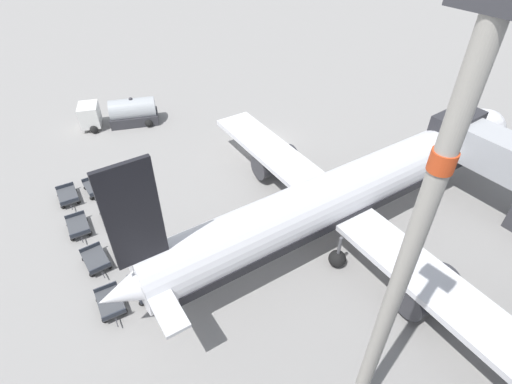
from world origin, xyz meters
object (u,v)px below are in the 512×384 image
object	(u,v)px
baggage_dolly_row_near_col_c	(96,260)
fuel_tanker_primary	(124,113)
baggage_dolly_row_near_col_d	(111,303)
baggage_dolly_row_mid_a_col_c	(125,249)
baggage_dolly_row_mid_a_col_a	(95,188)
baggage_dolly_row_mid_a_col_d	(145,287)
baggage_dolly_row_near_col_b	(78,227)
apron_light_mast	(401,276)
baggage_dolly_row_near_col_a	(68,196)
baggage_dolly_row_mid_a_col_b	(111,214)
airplane	(345,194)

from	to	relation	value
baggage_dolly_row_near_col_c	fuel_tanker_primary	bearing A→B (deg)	149.15
baggage_dolly_row_near_col_d	baggage_dolly_row_mid_a_col_c	distance (m)	4.82
baggage_dolly_row_near_col_c	baggage_dolly_row_mid_a_col_a	bearing A→B (deg)	158.31
baggage_dolly_row_near_col_d	baggage_dolly_row_mid_a_col_d	size ratio (longest dim) A/B	1.01
baggage_dolly_row_near_col_b	apron_light_mast	distance (m)	26.35
fuel_tanker_primary	baggage_dolly_row_near_col_d	world-z (taller)	fuel_tanker_primary
baggage_dolly_row_near_col_b	apron_light_mast	size ratio (longest dim) A/B	0.16
baggage_dolly_row_near_col_a	baggage_dolly_row_mid_a_col_b	world-z (taller)	same
airplane	fuel_tanker_primary	distance (m)	27.35
baggage_dolly_row_near_col_d	airplane	bearing A→B (deg)	75.48
baggage_dolly_row_mid_a_col_b	baggage_dolly_row_mid_a_col_c	xyz separation A→B (m)	(4.24, -0.81, 0.00)
baggage_dolly_row_mid_a_col_b	airplane	bearing A→B (deg)	47.27
baggage_dolly_row_near_col_b	baggage_dolly_row_mid_a_col_a	size ratio (longest dim) A/B	1.01
baggage_dolly_row_near_col_a	baggage_dolly_row_mid_a_col_d	distance (m)	13.05
airplane	baggage_dolly_row_near_col_c	size ratio (longest dim) A/B	11.42
fuel_tanker_primary	baggage_dolly_row_near_col_c	distance (m)	20.93
airplane	baggage_dolly_row_mid_a_col_b	size ratio (longest dim) A/B	11.30
airplane	baggage_dolly_row_mid_a_col_b	world-z (taller)	airplane
baggage_dolly_row_near_col_a	apron_light_mast	xyz separation A→B (m)	(27.35, 4.94, 11.49)
baggage_dolly_row_mid_a_col_a	baggage_dolly_row_mid_a_col_d	bearing A→B (deg)	-7.41
baggage_dolly_row_near_col_a	baggage_dolly_row_mid_a_col_a	distance (m)	2.31
baggage_dolly_row_near_col_d	baggage_dolly_row_mid_a_col_d	bearing A→B (deg)	83.57
baggage_dolly_row_near_col_b	baggage_dolly_row_near_col_d	bearing A→B (deg)	-6.80
baggage_dolly_row_mid_a_col_a	baggage_dolly_row_mid_a_col_b	distance (m)	4.27
airplane	fuel_tanker_primary	world-z (taller)	airplane
baggage_dolly_row_mid_a_col_a	baggage_dolly_row_mid_a_col_d	size ratio (longest dim) A/B	1.00
airplane	baggage_dolly_row_near_col_d	xyz separation A→B (m)	(-4.48, -17.31, -3.05)
baggage_dolly_row_mid_a_col_a	baggage_dolly_row_mid_a_col_c	size ratio (longest dim) A/B	0.99
baggage_dolly_row_near_col_d	baggage_dolly_row_mid_a_col_a	world-z (taller)	same
fuel_tanker_primary	apron_light_mast	xyz separation A→B (m)	(36.72, -4.79, 10.65)
baggage_dolly_row_mid_a_col_d	apron_light_mast	size ratio (longest dim) A/B	0.15
baggage_dolly_row_near_col_c	baggage_dolly_row_mid_a_col_c	bearing A→B (deg)	82.48
baggage_dolly_row_mid_a_col_b	apron_light_mast	size ratio (longest dim) A/B	0.16
baggage_dolly_row_mid_a_col_a	airplane	bearing A→B (deg)	38.28
airplane	baggage_dolly_row_mid_a_col_a	bearing A→B (deg)	-141.72
baggage_dolly_row_mid_a_col_a	apron_light_mast	world-z (taller)	apron_light_mast
baggage_dolly_row_near_col_d	baggage_dolly_row_mid_a_col_d	distance (m)	2.35
baggage_dolly_row_near_col_c	airplane	bearing A→B (deg)	62.44
baggage_dolly_row_near_col_b	airplane	bearing A→B (deg)	51.58
baggage_dolly_row_mid_a_col_b	baggage_dolly_row_mid_a_col_d	distance (m)	8.50
baggage_dolly_row_mid_a_col_b	fuel_tanker_primary	bearing A→B (deg)	150.89
baggage_dolly_row_near_col_a	baggage_dolly_row_near_col_c	size ratio (longest dim) A/B	1.01
baggage_dolly_row_near_col_c	baggage_dolly_row_mid_a_col_c	xyz separation A→B (m)	(0.28, 2.12, 0.00)
fuel_tanker_primary	baggage_dolly_row_mid_a_col_d	size ratio (longest dim) A/B	2.61
baggage_dolly_row_near_col_b	baggage_dolly_row_mid_a_col_b	world-z (taller)	same
baggage_dolly_row_near_col_d	baggage_dolly_row_mid_a_col_c	size ratio (longest dim) A/B	1.00
baggage_dolly_row_mid_a_col_a	baggage_dolly_row_near_col_d	bearing A→B (deg)	-17.82
baggage_dolly_row_near_col_d	baggage_dolly_row_mid_a_col_a	size ratio (longest dim) A/B	1.01
airplane	baggage_dolly_row_mid_a_col_d	xyz separation A→B (m)	(-4.22, -14.97, -3.05)
baggage_dolly_row_near_col_a	baggage_dolly_row_near_col_b	distance (m)	4.38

